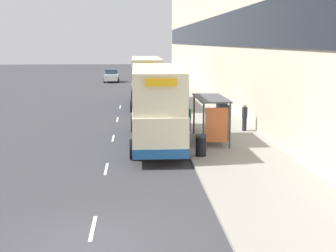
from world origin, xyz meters
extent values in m
plane|color=#38383D|center=(0.00, 0.00, 0.00)|extent=(220.00, 220.00, 0.00)
cube|color=gray|center=(6.50, 38.50, 0.07)|extent=(5.00, 93.00, 0.14)
cube|color=beige|center=(10.50, 38.50, 7.46)|extent=(3.00, 93.00, 14.93)
cube|color=black|center=(8.96, 38.50, 6.72)|extent=(0.12, 89.28, 2.69)
cube|color=silver|center=(0.00, 1.14, 0.01)|extent=(0.12, 2.00, 0.01)
cube|color=silver|center=(0.00, 8.01, 0.01)|extent=(0.12, 2.00, 0.01)
cube|color=silver|center=(0.00, 14.89, 0.01)|extent=(0.12, 2.00, 0.01)
cube|color=silver|center=(0.00, 21.76, 0.01)|extent=(0.12, 2.00, 0.01)
cube|color=silver|center=(0.00, 28.64, 0.01)|extent=(0.12, 2.00, 0.01)
cube|color=#4C4C51|center=(5.60, 13.19, 2.58)|extent=(1.60, 4.20, 0.08)
cylinder|color=#4C4C51|center=(4.90, 11.19, 1.34)|extent=(0.10, 0.10, 2.40)
cylinder|color=#4C4C51|center=(4.90, 15.19, 1.34)|extent=(0.10, 0.10, 2.40)
cylinder|color=#4C4C51|center=(6.30, 11.19, 1.34)|extent=(0.10, 0.10, 2.40)
cylinder|color=#4C4C51|center=(6.30, 15.19, 1.34)|extent=(0.10, 0.10, 2.40)
cube|color=#99A8B2|center=(6.27, 13.19, 1.46)|extent=(0.04, 3.68, 1.92)
cube|color=#D86633|center=(5.60, 11.25, 1.39)|extent=(1.19, 0.10, 1.82)
cube|color=maroon|center=(5.85, 13.19, 0.59)|extent=(0.36, 2.80, 0.08)
cube|color=beige|center=(2.48, 13.22, 1.43)|extent=(2.55, 11.12, 1.85)
cube|color=beige|center=(2.48, 13.22, 3.33)|extent=(2.50, 10.79, 1.95)
cube|color=#1E518C|center=(2.48, 13.22, 0.72)|extent=(2.58, 11.17, 0.45)
cube|color=#2D3847|center=(2.48, 13.22, 1.79)|extent=(2.58, 10.45, 0.81)
cube|color=#2D3847|center=(2.48, 13.22, 3.23)|extent=(2.55, 10.45, 0.94)
cube|color=yellow|center=(2.48, 7.68, 3.95)|extent=(1.40, 0.08, 0.36)
cylinder|color=black|center=(1.20, 17.00, 0.50)|extent=(0.30, 1.00, 1.00)
cylinder|color=black|center=(3.75, 17.00, 0.50)|extent=(0.30, 1.00, 1.00)
cylinder|color=black|center=(1.20, 9.77, 0.50)|extent=(0.30, 1.00, 1.00)
cylinder|color=black|center=(3.75, 9.77, 0.50)|extent=(0.30, 1.00, 1.00)
cube|color=beige|center=(2.35, 29.03, 1.43)|extent=(2.55, 11.23, 1.85)
cube|color=beige|center=(2.35, 29.03, 3.33)|extent=(2.50, 10.89, 1.95)
cube|color=#1E518C|center=(2.35, 29.03, 0.72)|extent=(2.58, 11.29, 0.45)
cube|color=#2D3847|center=(2.35, 29.03, 1.79)|extent=(2.58, 10.56, 0.81)
cube|color=#2D3847|center=(2.35, 29.03, 3.23)|extent=(2.55, 10.56, 0.94)
cube|color=yellow|center=(2.35, 23.44, 3.95)|extent=(1.40, 0.08, 0.36)
cylinder|color=black|center=(1.08, 32.85, 0.50)|extent=(0.30, 1.00, 1.00)
cylinder|color=black|center=(3.63, 32.85, 0.50)|extent=(0.30, 1.00, 1.00)
cylinder|color=black|center=(1.08, 25.55, 0.50)|extent=(0.30, 1.00, 1.00)
cylinder|color=black|center=(3.63, 25.55, 0.50)|extent=(0.30, 1.00, 1.00)
cube|color=navy|center=(2.67, 62.03, 0.70)|extent=(1.81, 4.25, 0.80)
cube|color=#2D3847|center=(2.67, 61.82, 1.43)|extent=(1.59, 2.04, 0.66)
cylinder|color=black|center=(1.76, 63.35, 0.30)|extent=(0.20, 0.60, 0.60)
cylinder|color=black|center=(3.57, 63.35, 0.30)|extent=(0.20, 0.60, 0.60)
cylinder|color=black|center=(1.76, 60.71, 0.30)|extent=(0.20, 0.60, 0.60)
cylinder|color=black|center=(3.57, 60.71, 0.30)|extent=(0.20, 0.60, 0.60)
cube|color=silver|center=(-2.02, 55.04, 0.72)|extent=(1.87, 4.30, 0.85)
cube|color=#2D3847|center=(-2.02, 55.25, 1.49)|extent=(1.64, 2.06, 0.69)
cylinder|color=black|center=(-1.09, 53.70, 0.30)|extent=(0.20, 0.60, 0.60)
cylinder|color=black|center=(-2.95, 53.70, 0.30)|extent=(0.20, 0.60, 0.60)
cylinder|color=black|center=(-1.09, 56.37, 0.30)|extent=(0.20, 0.60, 0.60)
cylinder|color=black|center=(-2.95, 56.37, 0.30)|extent=(0.20, 0.60, 0.60)
cylinder|color=#23232D|center=(4.70, 16.21, 0.52)|extent=(0.26, 0.26, 0.75)
cylinder|color=#337260|center=(4.70, 16.21, 1.20)|extent=(0.31, 0.31, 0.63)
sphere|color=tan|center=(4.70, 16.21, 1.62)|extent=(0.20, 0.20, 0.20)
cylinder|color=#23232D|center=(8.22, 16.01, 0.55)|extent=(0.28, 0.28, 0.82)
cylinder|color=#26262D|center=(8.22, 16.01, 1.31)|extent=(0.34, 0.34, 0.69)
sphere|color=tan|center=(8.22, 16.01, 1.76)|extent=(0.22, 0.22, 0.22)
cylinder|color=black|center=(4.55, 9.60, 0.61)|extent=(0.52, 0.52, 0.95)
cylinder|color=#2D2D33|center=(4.55, 9.60, 1.14)|extent=(0.55, 0.55, 0.10)
camera|label=1|loc=(1.36, -12.67, 5.68)|focal=50.00mm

